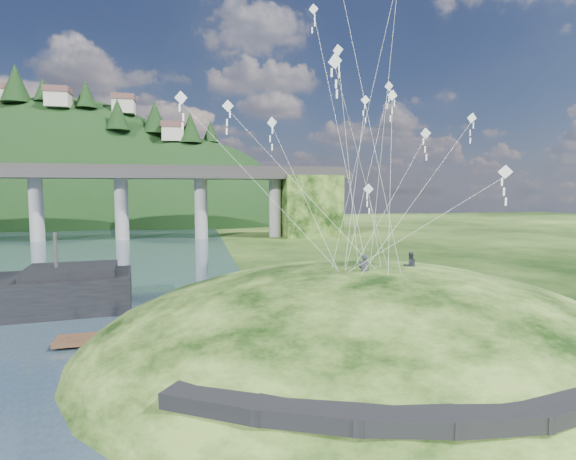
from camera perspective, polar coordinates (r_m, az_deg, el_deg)
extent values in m
plane|color=black|center=(25.91, -6.25, -16.93)|extent=(320.00, 320.00, 0.00)
ellipsoid|color=black|center=(30.03, 9.47, -16.91)|extent=(36.00, 32.00, 13.00)
cube|color=black|center=(17.68, -8.83, -20.59)|extent=(4.32, 3.62, 0.71)
cube|color=black|center=(16.59, 2.73, -22.11)|extent=(4.10, 2.97, 0.61)
cube|color=black|center=(16.70, 14.49, -22.09)|extent=(3.85, 2.37, 0.62)
cube|color=black|center=(17.81, 24.48, -20.76)|extent=(3.62, 1.83, 0.66)
cube|color=black|center=(19.73, 31.55, -18.42)|extent=(3.82, 2.27, 0.68)
cylinder|color=gray|center=(98.61, -29.32, 2.45)|extent=(2.60, 2.60, 13.00)
cylinder|color=gray|center=(95.09, -20.38, 2.71)|extent=(2.60, 2.60, 13.00)
cylinder|color=gray|center=(94.02, -10.99, 2.90)|extent=(2.60, 2.60, 13.00)
cylinder|color=gray|center=(95.48, -1.63, 3.02)|extent=(2.60, 2.60, 13.00)
cube|color=black|center=(97.08, 2.73, 3.04)|extent=(12.00, 11.00, 13.00)
ellipsoid|color=black|center=(155.43, -25.73, -1.36)|extent=(96.00, 68.00, 88.00)
ellipsoid|color=black|center=(143.33, -12.74, -3.10)|extent=(76.00, 56.00, 72.00)
cone|color=black|center=(149.51, -31.30, 15.62)|extent=(8.01, 8.01, 10.54)
cone|color=black|center=(146.63, -28.68, 15.42)|extent=(4.97, 4.97, 6.54)
cone|color=black|center=(141.70, -24.30, 15.47)|extent=(5.83, 5.83, 7.67)
cone|color=black|center=(134.24, -20.84, 13.56)|extent=(6.47, 6.47, 8.51)
cone|color=black|center=(140.06, -16.56, 13.57)|extent=(7.13, 7.13, 9.38)
cone|color=black|center=(134.24, -12.29, 12.60)|extent=(6.56, 6.56, 8.63)
cone|color=black|center=(139.85, -9.80, 12.24)|extent=(4.88, 4.88, 6.42)
cube|color=beige|center=(153.73, -32.67, 14.01)|extent=(6.00, 5.00, 4.00)
cube|color=brown|center=(154.22, -32.72, 15.00)|extent=(6.40, 5.40, 1.60)
cube|color=beige|center=(140.83, -27.16, 14.45)|extent=(6.00, 5.00, 4.00)
cube|color=brown|center=(141.33, -27.20, 15.52)|extent=(6.40, 5.40, 1.60)
cube|color=beige|center=(143.47, -20.13, 14.46)|extent=(6.00, 5.00, 4.00)
cube|color=brown|center=(143.95, -20.16, 15.51)|extent=(6.40, 5.40, 1.60)
cube|color=beige|center=(135.06, -14.39, 11.66)|extent=(6.00, 5.00, 4.00)
cube|color=brown|center=(135.42, -14.41, 12.79)|extent=(6.40, 5.40, 1.60)
cube|color=black|center=(40.46, -25.76, -4.66)|extent=(7.34, 6.36, 0.67)
cylinder|color=#2D2B2B|center=(40.42, -27.41, -2.64)|extent=(0.27, 0.27, 3.36)
cube|color=#3E2719|center=(31.17, -16.32, -12.53)|extent=(12.23, 2.54, 0.30)
cylinder|color=#3E2719|center=(31.83, -25.96, -12.87)|extent=(0.26, 0.26, 0.87)
cylinder|color=#3E2719|center=(31.43, -21.18, -12.94)|extent=(0.26, 0.26, 0.87)
cylinder|color=#3E2719|center=(31.23, -16.31, -12.91)|extent=(0.26, 0.26, 0.87)
cylinder|color=#3E2719|center=(31.26, -11.42, -12.79)|extent=(0.26, 0.26, 0.87)
cylinder|color=#3E2719|center=(31.50, -6.57, -12.59)|extent=(0.26, 0.26, 0.87)
imported|color=#292D36|center=(26.76, 9.62, -3.07)|extent=(0.72, 0.48, 1.94)
imported|color=#292D36|center=(29.64, 15.28, -2.69)|extent=(0.90, 0.72, 1.80)
cube|color=white|center=(36.13, 3.26, 26.21)|extent=(0.63, 0.41, 0.71)
cube|color=white|center=(35.94, 3.26, 25.45)|extent=(0.09, 0.05, 0.42)
cube|color=white|center=(35.77, 3.26, 24.69)|extent=(0.09, 0.05, 0.42)
cube|color=white|center=(35.60, 3.25, 23.92)|extent=(0.09, 0.05, 0.42)
cube|color=white|center=(33.36, -7.64, 15.35)|extent=(0.82, 0.28, 0.83)
cube|color=white|center=(33.26, -7.63, 14.34)|extent=(0.11, 0.03, 0.49)
cube|color=white|center=(33.16, -7.62, 13.33)|extent=(0.11, 0.03, 0.49)
cube|color=white|center=(33.08, -7.60, 12.31)|extent=(0.11, 0.03, 0.49)
cube|color=white|center=(38.72, 10.18, 5.15)|extent=(0.73, 0.57, 0.88)
cube|color=white|center=(38.72, 10.16, 4.22)|extent=(0.11, 0.07, 0.51)
cube|color=white|center=(38.73, 10.15, 3.30)|extent=(0.11, 0.07, 0.51)
cube|color=white|center=(38.75, 10.14, 2.37)|extent=(0.11, 0.07, 0.51)
cube|color=white|center=(31.31, 6.38, 21.76)|extent=(0.54, 0.54, 0.72)
cube|color=white|center=(31.16, 6.37, 20.85)|extent=(0.09, 0.07, 0.42)
cube|color=white|center=(31.03, 6.36, 19.94)|extent=(0.09, 0.07, 0.42)
cube|color=white|center=(30.90, 6.35, 19.01)|extent=(0.09, 0.07, 0.42)
cube|color=white|center=(21.10, 6.00, 20.54)|extent=(0.52, 0.47, 0.66)
cube|color=white|center=(20.98, 5.98, 19.31)|extent=(0.08, 0.06, 0.38)
cube|color=white|center=(20.87, 5.97, 18.06)|extent=(0.08, 0.06, 0.38)
cube|color=white|center=(20.77, 5.96, 16.80)|extent=(0.08, 0.06, 0.38)
cube|color=white|center=(35.09, 22.31, 13.01)|extent=(0.73, 0.23, 0.72)
cube|color=white|center=(35.02, 22.28, 12.18)|extent=(0.10, 0.04, 0.42)
cube|color=white|center=(34.95, 22.26, 11.33)|extent=(0.10, 0.04, 0.42)
cube|color=white|center=(34.90, 22.23, 10.49)|extent=(0.10, 0.04, 0.42)
cube|color=white|center=(26.95, 25.88, 6.66)|extent=(0.67, 0.41, 0.75)
cube|color=white|center=(26.94, 25.84, 5.53)|extent=(0.10, 0.05, 0.44)
cube|color=white|center=(26.93, 25.80, 4.40)|extent=(0.10, 0.05, 0.44)
cube|color=white|center=(26.94, 25.76, 3.26)|extent=(0.10, 0.05, 0.44)
cube|color=white|center=(33.13, 13.11, 16.31)|extent=(0.75, 0.21, 0.74)
cube|color=white|center=(33.02, 13.09, 15.41)|extent=(0.10, 0.05, 0.43)
cube|color=white|center=(32.93, 13.07, 14.51)|extent=(0.10, 0.05, 0.43)
cube|color=white|center=(32.84, 13.05, 13.60)|extent=(0.10, 0.05, 0.43)
cube|color=white|center=(34.80, 9.78, 15.96)|extent=(0.68, 0.14, 0.67)
cube|color=white|center=(34.71, 9.77, 15.18)|extent=(0.09, 0.02, 0.39)
cube|color=white|center=(34.62, 9.76, 14.41)|extent=(0.09, 0.02, 0.39)
cube|color=white|center=(34.55, 9.74, 13.62)|extent=(0.09, 0.02, 0.39)
cube|color=white|center=(37.10, 12.69, 17.39)|extent=(0.48, 0.59, 0.70)
cube|color=white|center=(36.99, 12.67, 16.62)|extent=(0.09, 0.07, 0.42)
cube|color=white|center=(36.89, 12.66, 15.85)|extent=(0.09, 0.07, 0.42)
cube|color=white|center=(36.79, 12.64, 15.07)|extent=(0.09, 0.07, 0.42)
cube|color=white|center=(34.65, -2.05, 13.48)|extent=(0.64, 0.63, 0.85)
cube|color=white|center=(34.57, -2.05, 12.48)|extent=(0.10, 0.08, 0.50)
cube|color=white|center=(34.49, -2.05, 11.49)|extent=(0.10, 0.08, 0.50)
cube|color=white|center=(34.43, -2.04, 10.49)|extent=(0.10, 0.08, 0.50)
cube|color=white|center=(30.53, -13.44, 16.03)|extent=(0.82, 0.30, 0.84)
cube|color=white|center=(30.42, -13.42, 14.92)|extent=(0.11, 0.03, 0.49)
cube|color=white|center=(30.32, -13.40, 13.81)|extent=(0.11, 0.03, 0.49)
cube|color=white|center=(30.24, -13.37, 12.70)|extent=(0.11, 0.03, 0.49)
cube|color=white|center=(35.99, 17.09, 11.64)|extent=(0.52, 0.69, 0.81)
cube|color=white|center=(35.93, 17.06, 10.71)|extent=(0.10, 0.08, 0.48)
cube|color=white|center=(35.87, 17.04, 9.77)|extent=(0.10, 0.08, 0.48)
cube|color=white|center=(35.82, 17.01, 8.84)|extent=(0.10, 0.08, 0.48)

